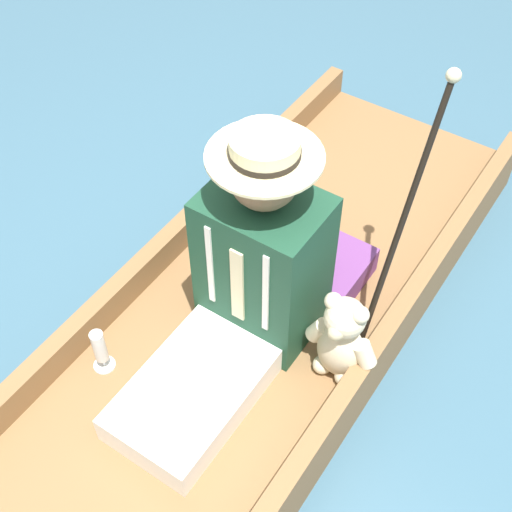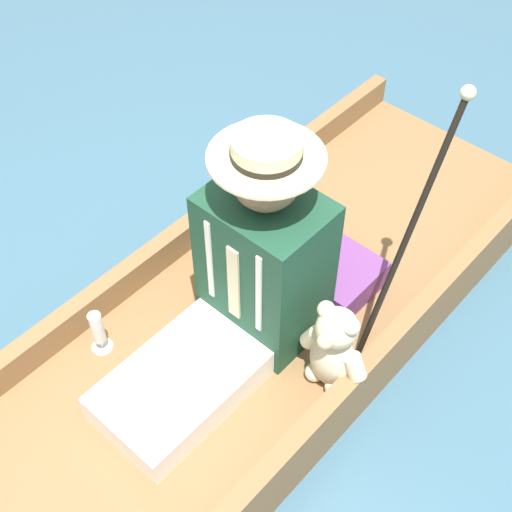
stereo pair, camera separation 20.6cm
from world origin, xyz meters
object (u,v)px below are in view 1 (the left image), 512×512
wine_glass (100,348)px  teddy_bear (341,340)px  seated_person (248,280)px  walking_cane (410,200)px

wine_glass → teddy_bear: bearing=-147.3°
seated_person → wine_glass: seated_person is taller
seated_person → teddy_bear: bearing=-178.2°
teddy_bear → wine_glass: 0.76m
wine_glass → walking_cane: (-0.66, -0.73, 0.42)m
wine_glass → walking_cane: bearing=-131.8°
teddy_bear → walking_cane: size_ratio=0.40×
wine_glass → seated_person: bearing=-131.8°
seated_person → wine_glass: (0.33, 0.36, -0.19)m
teddy_bear → wine_glass: size_ratio=2.03×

